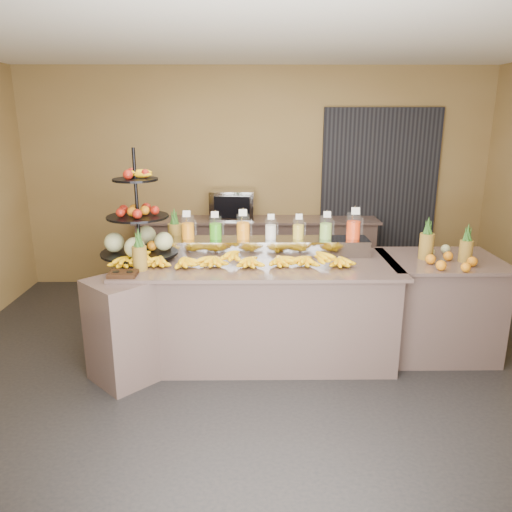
{
  "coord_description": "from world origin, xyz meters",
  "views": [
    {
      "loc": [
        -0.07,
        -4.0,
        2.22
      ],
      "look_at": [
        -0.02,
        0.3,
        0.99
      ],
      "focal_mm": 35.0,
      "sensor_mm": 36.0,
      "label": 1
    }
  ],
  "objects_px": {
    "fruit_stand": "(144,232)",
    "right_fruit_pile": "(447,255)",
    "pitcher_tray": "(271,246)",
    "oven_warmer": "(232,205)",
    "condiment_caddy": "(123,274)",
    "banana_heap": "(233,258)"
  },
  "relations": [
    {
      "from": "condiment_caddy",
      "to": "oven_warmer",
      "type": "distance_m",
      "value": 2.48
    },
    {
      "from": "oven_warmer",
      "to": "condiment_caddy",
      "type": "bearing_deg",
      "value": -106.9
    },
    {
      "from": "pitcher_tray",
      "to": "condiment_caddy",
      "type": "distance_m",
      "value": 1.41
    },
    {
      "from": "banana_heap",
      "to": "condiment_caddy",
      "type": "xyz_separation_m",
      "value": [
        -0.9,
        -0.3,
        -0.05
      ]
    },
    {
      "from": "pitcher_tray",
      "to": "banana_heap",
      "type": "distance_m",
      "value": 0.5
    },
    {
      "from": "pitcher_tray",
      "to": "banana_heap",
      "type": "xyz_separation_m",
      "value": [
        -0.35,
        -0.36,
        -0.01
      ]
    },
    {
      "from": "oven_warmer",
      "to": "pitcher_tray",
      "type": "bearing_deg",
      "value": -73.28
    },
    {
      "from": "pitcher_tray",
      "to": "condiment_caddy",
      "type": "xyz_separation_m",
      "value": [
        -1.24,
        -0.66,
        -0.06
      ]
    },
    {
      "from": "pitcher_tray",
      "to": "fruit_stand",
      "type": "relative_size",
      "value": 1.84
    },
    {
      "from": "banana_heap",
      "to": "right_fruit_pile",
      "type": "bearing_deg",
      "value": 1.21
    },
    {
      "from": "oven_warmer",
      "to": "banana_heap",
      "type": "bearing_deg",
      "value": -85.28
    },
    {
      "from": "right_fruit_pile",
      "to": "oven_warmer",
      "type": "bearing_deg",
      "value": 134.98
    },
    {
      "from": "right_fruit_pile",
      "to": "oven_warmer",
      "type": "distance_m",
      "value": 2.82
    },
    {
      "from": "pitcher_tray",
      "to": "oven_warmer",
      "type": "xyz_separation_m",
      "value": [
        -0.42,
        1.67,
        0.11
      ]
    },
    {
      "from": "condiment_caddy",
      "to": "oven_warmer",
      "type": "bearing_deg",
      "value": 70.52
    },
    {
      "from": "fruit_stand",
      "to": "right_fruit_pile",
      "type": "distance_m",
      "value": 2.74
    },
    {
      "from": "pitcher_tray",
      "to": "fruit_stand",
      "type": "height_order",
      "value": "fruit_stand"
    },
    {
      "from": "fruit_stand",
      "to": "right_fruit_pile",
      "type": "xyz_separation_m",
      "value": [
        2.73,
        -0.19,
        -0.18
      ]
    },
    {
      "from": "pitcher_tray",
      "to": "right_fruit_pile",
      "type": "bearing_deg",
      "value": -11.54
    },
    {
      "from": "pitcher_tray",
      "to": "condiment_caddy",
      "type": "bearing_deg",
      "value": -152.12
    },
    {
      "from": "oven_warmer",
      "to": "right_fruit_pile",
      "type": "bearing_deg",
      "value": -42.43
    },
    {
      "from": "banana_heap",
      "to": "oven_warmer",
      "type": "xyz_separation_m",
      "value": [
        -0.08,
        2.03,
        0.11
      ]
    }
  ]
}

